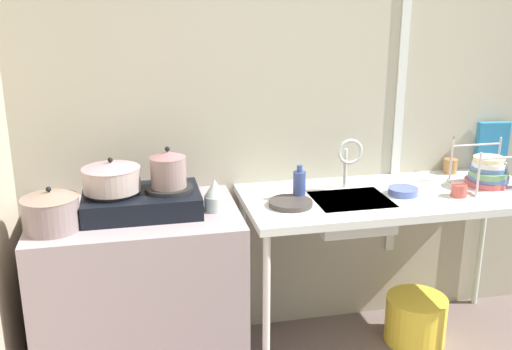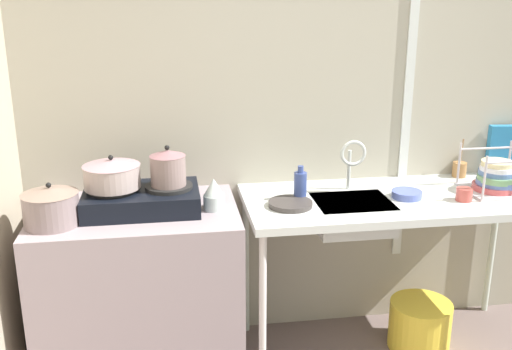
% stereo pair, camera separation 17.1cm
% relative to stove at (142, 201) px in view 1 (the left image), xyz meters
% --- Properties ---
extents(wall_back, '(4.44, 0.10, 2.74)m').
position_rel_stove_xyz_m(wall_back, '(1.20, 0.38, 0.42)').
color(wall_back, '#A7A08E').
rests_on(wall_back, ground).
extents(wall_metal_strip, '(0.05, 0.01, 2.19)m').
position_rel_stove_xyz_m(wall_metal_strip, '(1.45, 0.32, 0.56)').
color(wall_metal_strip, silver).
extents(counter_concrete, '(0.98, 0.66, 0.89)m').
position_rel_stove_xyz_m(counter_concrete, '(-0.03, 0.00, -0.50)').
color(counter_concrete, gray).
rests_on(counter_concrete, ground).
extents(counter_sink, '(1.58, 0.66, 0.89)m').
position_rel_stove_xyz_m(counter_sink, '(1.29, -0.00, -0.12)').
color(counter_sink, silver).
rests_on(counter_sink, ground).
extents(stove, '(0.55, 0.36, 0.12)m').
position_rel_stove_xyz_m(stove, '(0.00, 0.00, 0.00)').
color(stove, black).
rests_on(stove, counter_concrete).
extents(pot_on_left_burner, '(0.27, 0.27, 0.16)m').
position_rel_stove_xyz_m(pot_on_left_burner, '(-0.13, -0.00, 0.13)').
color(pot_on_left_burner, '#A5938E').
rests_on(pot_on_left_burner, stove).
extents(pot_on_right_burner, '(0.17, 0.17, 0.20)m').
position_rel_stove_xyz_m(pot_on_right_burner, '(0.13, 0.00, 0.15)').
color(pot_on_right_burner, gray).
rests_on(pot_on_right_burner, stove).
extents(pot_beside_stove, '(0.25, 0.25, 0.20)m').
position_rel_stove_xyz_m(pot_beside_stove, '(-0.40, -0.13, 0.03)').
color(pot_beside_stove, gray).
rests_on(pot_beside_stove, counter_concrete).
extents(percolator, '(0.10, 0.10, 0.16)m').
position_rel_stove_xyz_m(percolator, '(0.34, -0.05, 0.02)').
color(percolator, silver).
rests_on(percolator, counter_concrete).
extents(sink_basin, '(0.38, 0.32, 0.15)m').
position_rel_stove_xyz_m(sink_basin, '(1.04, -0.04, -0.13)').
color(sink_basin, silver).
rests_on(sink_basin, counter_sink).
extents(faucet, '(0.14, 0.08, 0.28)m').
position_rel_stove_xyz_m(faucet, '(1.08, 0.11, 0.14)').
color(faucet, silver).
rests_on(faucet, counter_sink).
extents(frying_pan, '(0.22, 0.22, 0.03)m').
position_rel_stove_xyz_m(frying_pan, '(0.72, -0.06, -0.04)').
color(frying_pan, '#3B3533').
rests_on(frying_pan, counter_sink).
extents(dish_rack, '(0.31, 0.29, 0.24)m').
position_rel_stove_xyz_m(dish_rack, '(1.83, -0.01, 0.02)').
color(dish_rack, '#BAB1B6').
rests_on(dish_rack, counter_sink).
extents(cup_by_rack, '(0.08, 0.08, 0.07)m').
position_rel_stove_xyz_m(cup_by_rack, '(1.60, -0.11, -0.02)').
color(cup_by_rack, '#B54941').
rests_on(cup_by_rack, counter_sink).
extents(small_bowl_on_drainboard, '(0.15, 0.15, 0.04)m').
position_rel_stove_xyz_m(small_bowl_on_drainboard, '(1.33, -0.03, -0.04)').
color(small_bowl_on_drainboard, '#5162B1').
rests_on(small_bowl_on_drainboard, counter_sink).
extents(bottle_by_sink, '(0.06, 0.06, 0.18)m').
position_rel_stove_xyz_m(bottle_by_sink, '(0.78, 0.02, 0.02)').
color(bottle_by_sink, '#324482').
rests_on(bottle_by_sink, counter_sink).
extents(cereal_box, '(0.19, 0.07, 0.29)m').
position_rel_stove_xyz_m(cereal_box, '(2.03, 0.28, 0.09)').
color(cereal_box, teal).
rests_on(cereal_box, counter_sink).
extents(utensil_jar, '(0.08, 0.08, 0.22)m').
position_rel_stove_xyz_m(utensil_jar, '(1.77, 0.27, -0.01)').
color(utensil_jar, '#A47140').
rests_on(utensil_jar, counter_sink).
extents(bucket_on_floor, '(0.34, 0.34, 0.27)m').
position_rel_stove_xyz_m(bucket_on_floor, '(1.47, -0.02, -0.81)').
color(bucket_on_floor, yellow).
rests_on(bucket_on_floor, ground).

